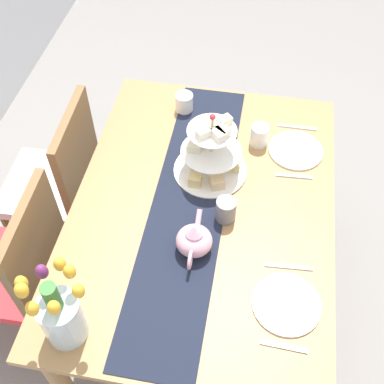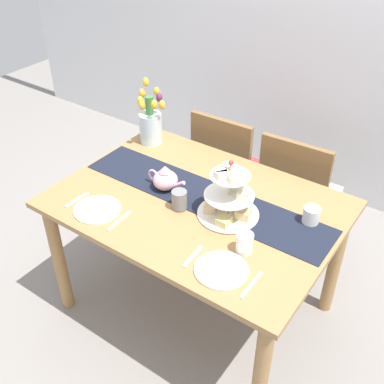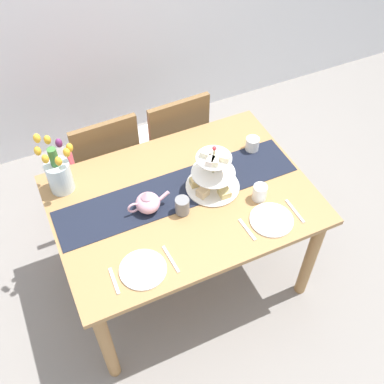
{
  "view_description": "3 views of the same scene",
  "coord_description": "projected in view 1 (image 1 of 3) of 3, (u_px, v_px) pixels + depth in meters",
  "views": [
    {
      "loc": [
        -1.11,
        -0.16,
        2.26
      ],
      "look_at": [
        0.04,
        0.05,
        0.8
      ],
      "focal_mm": 45.05,
      "sensor_mm": 36.0,
      "label": 1
    },
    {
      "loc": [
        1.07,
        -1.56,
        2.19
      ],
      "look_at": [
        -0.02,
        -0.01,
        0.83
      ],
      "focal_mm": 43.98,
      "sensor_mm": 36.0,
      "label": 2
    },
    {
      "loc": [
        -0.64,
        -1.51,
        2.69
      ],
      "look_at": [
        0.03,
        -0.06,
        0.87
      ],
      "focal_mm": 43.28,
      "sensor_mm": 36.0,
      "label": 3
    }
  ],
  "objects": [
    {
      "name": "ground_plane",
      "position": [
        200.0,
        297.0,
        2.46
      ],
      "size": [
        8.0,
        8.0,
        0.0
      ],
      "primitive_type": "plane",
      "color": "gray"
    },
    {
      "name": "fork_left",
      "position": [
        284.0,
        346.0,
        1.51
      ],
      "size": [
        0.02,
        0.15,
        0.01
      ],
      "primitive_type": "cube",
      "rotation": [
        0.0,
        0.0,
        -0.04
      ],
      "color": "silver",
      "rests_on": "dining_table"
    },
    {
      "name": "dinner_plate_right",
      "position": [
        296.0,
        150.0,
        2.04
      ],
      "size": [
        0.23,
        0.23,
        0.01
      ],
      "primitive_type": "cylinder",
      "color": "white",
      "rests_on": "dining_table"
    },
    {
      "name": "knife_right",
      "position": [
        297.0,
        127.0,
        2.13
      ],
      "size": [
        0.02,
        0.17,
        0.01
      ],
      "primitive_type": "cube",
      "rotation": [
        0.0,
        0.0,
        0.01
      ],
      "color": "silver",
      "rests_on": "dining_table"
    },
    {
      "name": "fork_right",
      "position": [
        294.0,
        176.0,
        1.95
      ],
      "size": [
        0.03,
        0.15,
        0.01
      ],
      "primitive_type": "cube",
      "rotation": [
        0.0,
        0.0,
        0.06
      ],
      "color": "silver",
      "rests_on": "dining_table"
    },
    {
      "name": "teapot",
      "position": [
        194.0,
        240.0,
        1.69
      ],
      "size": [
        0.24,
        0.13,
        0.14
      ],
      "color": "#E5A8BC",
      "rests_on": "table_runner"
    },
    {
      "name": "dining_table",
      "position": [
        202.0,
        223.0,
        1.95
      ],
      "size": [
        1.4,
        1.0,
        0.77
      ],
      "color": "#A37747",
      "rests_on": "ground_plane"
    },
    {
      "name": "mug_white_text",
      "position": [
        259.0,
        135.0,
        2.03
      ],
      "size": [
        0.08,
        0.08,
        0.09
      ],
      "primitive_type": "cylinder",
      "color": "white",
      "rests_on": "dining_table"
    },
    {
      "name": "tiered_cake_stand",
      "position": [
        211.0,
        155.0,
        1.9
      ],
      "size": [
        0.3,
        0.3,
        0.3
      ],
      "color": "beige",
      "rests_on": "table_runner"
    },
    {
      "name": "chair_right",
      "position": [
        60.0,
        178.0,
        2.3
      ],
      "size": [
        0.43,
        0.43,
        0.91
      ],
      "color": "brown",
      "rests_on": "ground_plane"
    },
    {
      "name": "cream_jug",
      "position": [
        184.0,
        103.0,
        2.17
      ],
      "size": [
        0.08,
        0.08,
        0.08
      ],
      "primitive_type": "cylinder",
      "color": "white",
      "rests_on": "dining_table"
    },
    {
      "name": "chair_left",
      "position": [
        19.0,
        267.0,
        2.0
      ],
      "size": [
        0.43,
        0.43,
        0.91
      ],
      "color": "brown",
      "rests_on": "ground_plane"
    },
    {
      "name": "dinner_plate_left",
      "position": [
        286.0,
        304.0,
        1.6
      ],
      "size": [
        0.23,
        0.23,
        0.01
      ],
      "primitive_type": "cylinder",
      "color": "white",
      "rests_on": "dining_table"
    },
    {
      "name": "knife_left",
      "position": [
        289.0,
        267.0,
        1.69
      ],
      "size": [
        0.03,
        0.17,
        0.01
      ],
      "primitive_type": "cube",
      "rotation": [
        0.0,
        0.0,
        0.07
      ],
      "color": "silver",
      "rests_on": "dining_table"
    },
    {
      "name": "mug_grey",
      "position": [
        226.0,
        210.0,
        1.78
      ],
      "size": [
        0.08,
        0.08,
        0.09
      ],
      "primitive_type": "cylinder",
      "color": "slate",
      "rests_on": "table_runner"
    },
    {
      "name": "tulip_vase",
      "position": [
        60.0,
        313.0,
        1.44
      ],
      "size": [
        0.19,
        0.19,
        0.39
      ],
      "color": "silver",
      "rests_on": "dining_table"
    },
    {
      "name": "table_runner",
      "position": [
        189.0,
        204.0,
        1.86
      ],
      "size": [
        1.37,
        0.28,
        0.0
      ],
      "primitive_type": "cube",
      "color": "black",
      "rests_on": "dining_table"
    }
  ]
}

